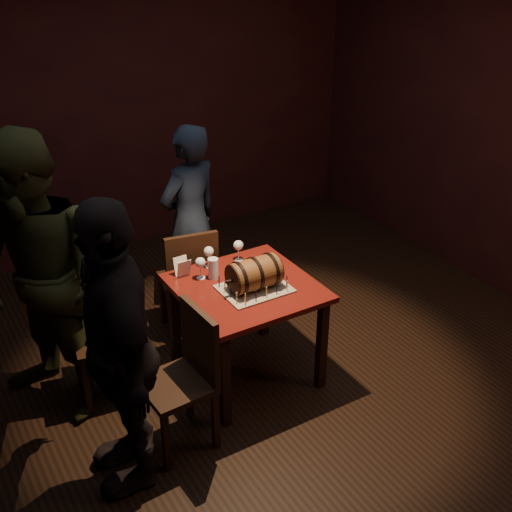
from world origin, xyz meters
name	(u,v)px	position (x,y,z in m)	size (l,w,h in m)	color
room_shell	(255,197)	(0.00, 0.00, 1.40)	(5.04, 5.04, 2.80)	black
pub_table	(246,299)	(-0.04, 0.04, 0.64)	(0.90, 0.90, 0.75)	#470E0B
cake_board	(254,289)	(-0.02, -0.03, 0.76)	(0.45, 0.35, 0.01)	gray
barrel_cake	(254,274)	(-0.02, -0.03, 0.87)	(0.39, 0.23, 0.23)	brown
birthday_candles	(254,283)	(-0.02, -0.03, 0.80)	(0.40, 0.30, 0.09)	#FEF697
wine_glass_left	(200,263)	(-0.26, 0.29, 0.87)	(0.07, 0.07, 0.16)	silver
wine_glass_mid	(209,252)	(-0.14, 0.40, 0.87)	(0.07, 0.07, 0.16)	silver
wine_glass_right	(238,246)	(0.09, 0.38, 0.87)	(0.07, 0.07, 0.16)	silver
pint_of_ale	(213,269)	(-0.19, 0.25, 0.82)	(0.07, 0.07, 0.15)	silver
menu_card	(183,267)	(-0.35, 0.39, 0.81)	(0.10, 0.05, 0.13)	white
chair_back	(190,278)	(-0.16, 0.70, 0.52)	(0.46, 0.46, 0.93)	black
chair_left_rear	(116,328)	(-0.88, 0.35, 0.52)	(0.47, 0.47, 0.93)	black
chair_left_front	(187,371)	(-0.67, -0.32, 0.52)	(0.42, 0.42, 0.93)	black
person_back	(190,221)	(0.05, 1.10, 0.79)	(0.58, 0.38, 1.59)	#192133
person_left_rear	(39,284)	(-1.31, 0.40, 0.96)	(0.93, 0.73, 1.92)	#32361B
person_left_front	(118,349)	(-1.10, -0.39, 0.89)	(1.04, 0.43, 1.78)	black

